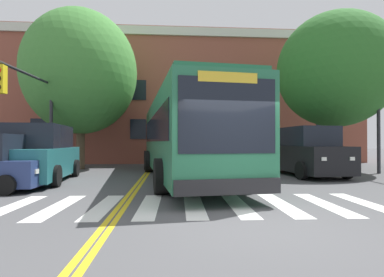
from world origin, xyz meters
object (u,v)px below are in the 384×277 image
object	(u,v)px
city_bus	(183,135)
car_black_far_lane	(305,152)
car_silver_behind_bus	(167,148)
street_tree_curbside_small	(81,72)
street_tree_curbside_large	(336,70)
traffic_light_far_corner	(32,102)
car_teal_near_lane	(40,155)

from	to	relation	value
city_bus	car_black_far_lane	bearing A→B (deg)	5.49
city_bus	car_silver_behind_bus	bearing A→B (deg)	94.30
street_tree_curbside_small	car_silver_behind_bus	bearing A→B (deg)	51.10
city_bus	car_silver_behind_bus	distance (m)	10.80
street_tree_curbside_large	traffic_light_far_corner	bearing A→B (deg)	-170.77
car_black_far_lane	car_teal_near_lane	bearing A→B (deg)	-173.05
city_bus	street_tree_curbside_small	size ratio (longest dim) A/B	1.39
street_tree_curbside_small	car_black_far_lane	bearing A→B (deg)	-19.96
car_teal_near_lane	street_tree_curbside_large	bearing A→B (deg)	13.98
city_bus	street_tree_curbside_small	world-z (taller)	street_tree_curbside_small
car_black_far_lane	street_tree_curbside_small	size ratio (longest dim) A/B	0.54
city_bus	street_tree_curbside_large	distance (m)	9.51
city_bus	traffic_light_far_corner	bearing A→B (deg)	177.80
car_black_far_lane	car_silver_behind_bus	bearing A→B (deg)	122.56
car_black_far_lane	street_tree_curbside_large	size ratio (longest dim) A/B	0.56
car_teal_near_lane	street_tree_curbside_large	xyz separation A→B (m)	(14.01, 3.49, 4.38)
traffic_light_far_corner	car_silver_behind_bus	bearing A→B (deg)	61.82
car_teal_near_lane	traffic_light_far_corner	xyz separation A→B (m)	(-0.81, 1.08, 2.20)
car_silver_behind_bus	street_tree_curbside_small	world-z (taller)	street_tree_curbside_small
car_teal_near_lane	car_black_far_lane	distance (m)	11.40
car_silver_behind_bus	street_tree_curbside_large	distance (m)	13.01
car_teal_near_lane	street_tree_curbside_small	xyz separation A→B (m)	(-0.08, 5.52, 4.50)
city_bus	traffic_light_far_corner	distance (m)	6.59
city_bus	car_black_far_lane	xyz separation A→B (m)	(5.70, 0.55, -0.77)
city_bus	car_teal_near_lane	world-z (taller)	city_bus
car_black_far_lane	traffic_light_far_corner	size ratio (longest dim) A/B	1.03
street_tree_curbside_large	car_black_far_lane	bearing A→B (deg)	-141.91
car_teal_near_lane	traffic_light_far_corner	distance (m)	2.59
street_tree_curbside_large	car_silver_behind_bus	bearing A→B (deg)	138.69
street_tree_curbside_small	car_teal_near_lane	bearing A→B (deg)	-89.19
street_tree_curbside_large	street_tree_curbside_small	xyz separation A→B (m)	(-14.09, 2.03, 0.12)
traffic_light_far_corner	street_tree_curbside_large	world-z (taller)	street_tree_curbside_large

